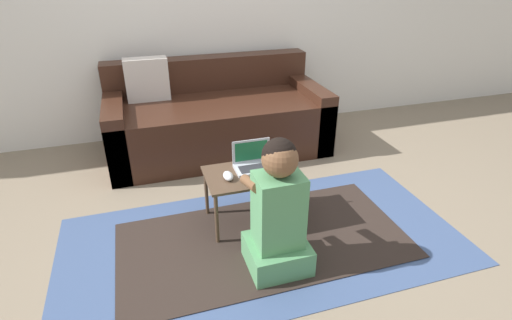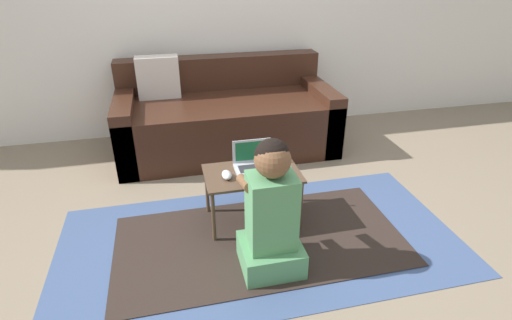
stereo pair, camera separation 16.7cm
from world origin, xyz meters
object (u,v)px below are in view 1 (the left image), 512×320
object	(u,v)px
laptop	(254,164)
computer_mouse	(228,176)
laptop_desk	(253,178)
person_seated	(278,213)
couch	(216,118)

from	to	relation	value
laptop	computer_mouse	xyz separation A→B (m)	(-0.19, -0.08, -0.01)
laptop_desk	laptop	bearing A→B (deg)	66.70
laptop	person_seated	size ratio (longest dim) A/B	0.32
laptop_desk	laptop	xyz separation A→B (m)	(0.02, 0.05, 0.07)
laptop_desk	person_seated	distance (m)	0.46
couch	laptop	size ratio (longest dim) A/B	7.46
computer_mouse	person_seated	world-z (taller)	person_seated
couch	person_seated	xyz separation A→B (m)	(-0.01, -1.65, 0.07)
laptop_desk	laptop	size ratio (longest dim) A/B	2.40
couch	laptop_desk	world-z (taller)	couch
couch	computer_mouse	distance (m)	1.25
laptop	person_seated	bearing A→B (deg)	-92.25
computer_mouse	laptop_desk	bearing A→B (deg)	10.69
laptop_desk	laptop	distance (m)	0.09
couch	computer_mouse	bearing A→B (deg)	-98.48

